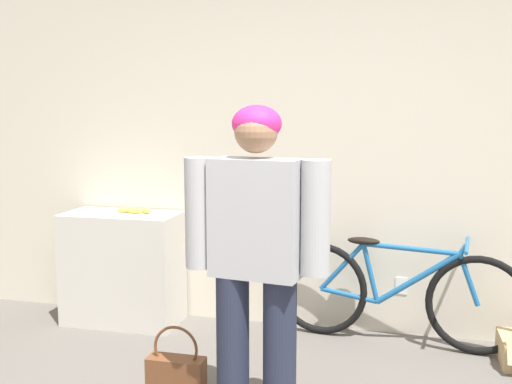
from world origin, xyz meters
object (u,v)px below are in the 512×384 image
(person, at_px, (256,249))
(bicycle, at_px, (396,293))
(handbag, at_px, (176,374))
(banana, at_px, (134,210))

(person, height_order, bicycle, person)
(person, bearing_deg, handbag, 167.29)
(person, xyz_separation_m, handbag, (-0.50, 0.19, -0.78))
(bicycle, bearing_deg, person, -111.56)
(bicycle, height_order, handbag, bicycle)
(person, distance_m, bicycle, 1.50)
(bicycle, bearing_deg, handbag, -131.29)
(person, xyz_separation_m, bicycle, (0.67, 1.23, -0.55))
(bicycle, distance_m, banana, 1.94)
(person, relative_size, bicycle, 0.95)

